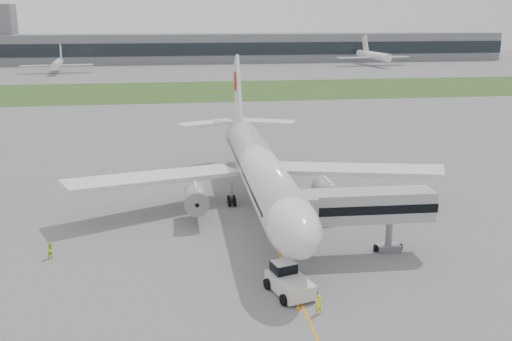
{
  "coord_description": "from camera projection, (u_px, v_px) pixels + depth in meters",
  "views": [
    {
      "loc": [
        -10.23,
        -63.02,
        24.18
      ],
      "look_at": [
        -0.74,
        2.0,
        5.93
      ],
      "focal_mm": 40.0,
      "sensor_mm": 36.0,
      "label": 1
    }
  ],
  "objects": [
    {
      "name": "ground",
      "position": [
        265.0,
        222.0,
        67.98
      ],
      "size": [
        600.0,
        600.0,
        0.0
      ],
      "primitive_type": "plane",
      "color": "slate",
      "rests_on": "ground"
    },
    {
      "name": "apron_markings",
      "position": [
        272.0,
        238.0,
        63.21
      ],
      "size": [
        70.0,
        70.0,
        0.04
      ],
      "primitive_type": null,
      "color": "orange",
      "rests_on": "ground"
    },
    {
      "name": "grass_strip",
      "position": [
        205.0,
        91.0,
        182.38
      ],
      "size": [
        600.0,
        50.0,
        0.02
      ],
      "primitive_type": "cube",
      "color": "#28461A",
      "rests_on": "ground"
    },
    {
      "name": "terminal_building",
      "position": [
        192.0,
        48.0,
        285.27
      ],
      "size": [
        320.0,
        22.3,
        14.0
      ],
      "color": "slate",
      "rests_on": "ground"
    },
    {
      "name": "control_tower",
      "position": [
        6.0,
        64.0,
        276.65
      ],
      "size": [
        12.0,
        12.0,
        56.0
      ],
      "primitive_type": null,
      "color": "slate",
      "rests_on": "ground"
    },
    {
      "name": "airliner",
      "position": [
        259.0,
        166.0,
        71.11
      ],
      "size": [
        48.13,
        53.95,
        17.88
      ],
      "color": "white",
      "rests_on": "ground"
    },
    {
      "name": "pushback_tug",
      "position": [
        288.0,
        280.0,
        50.82
      ],
      "size": [
        4.36,
        5.45,
        2.5
      ],
      "rotation": [
        0.0,
        0.0,
        0.28
      ],
      "color": "silver",
      "rests_on": "ground"
    },
    {
      "name": "jet_bridge",
      "position": [
        355.0,
        207.0,
        57.51
      ],
      "size": [
        15.25,
        4.35,
        7.02
      ],
      "rotation": [
        0.0,
        0.0,
        -0.03
      ],
      "color": "#A5A5A7",
      "rests_on": "ground"
    },
    {
      "name": "safety_cone_left",
      "position": [
        298.0,
        307.0,
        47.93
      ],
      "size": [
        0.4,
        0.4,
        0.55
      ],
      "primitive_type": "cone",
      "color": "#DD610B",
      "rests_on": "ground"
    },
    {
      "name": "safety_cone_right",
      "position": [
        305.0,
        296.0,
        49.81
      ],
      "size": [
        0.41,
        0.41,
        0.57
      ],
      "primitive_type": "cone",
      "color": "#DD610B",
      "rests_on": "ground"
    },
    {
      "name": "ground_crew_near",
      "position": [
        318.0,
        304.0,
        47.16
      ],
      "size": [
        0.7,
        0.52,
        1.77
      ],
      "primitive_type": "imported",
      "rotation": [
        0.0,
        0.0,
        3.29
      ],
      "color": "#F7FF2A",
      "rests_on": "ground"
    },
    {
      "name": "ground_crew_far",
      "position": [
        51.0,
        250.0,
        57.87
      ],
      "size": [
        1.04,
        1.06,
        1.72
      ],
      "primitive_type": "imported",
      "rotation": [
        0.0,
        0.0,
        0.87
      ],
      "color": "#B8FC2A",
      "rests_on": "ground"
    },
    {
      "name": "distant_aircraft_left",
      "position": [
        58.0,
        73.0,
        235.31
      ],
      "size": [
        31.18,
        28.14,
        11.03
      ],
      "primitive_type": null,
      "rotation": [
        0.0,
        0.0,
        0.1
      ],
      "color": "white",
      "rests_on": "ground"
    },
    {
      "name": "distant_aircraft_right",
      "position": [
        373.0,
        66.0,
        268.62
      ],
      "size": [
        37.97,
        34.3,
        13.38
      ],
      "primitive_type": null,
      "rotation": [
        0.0,
        0.0,
        0.1
      ],
      "color": "white",
      "rests_on": "ground"
    }
  ]
}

